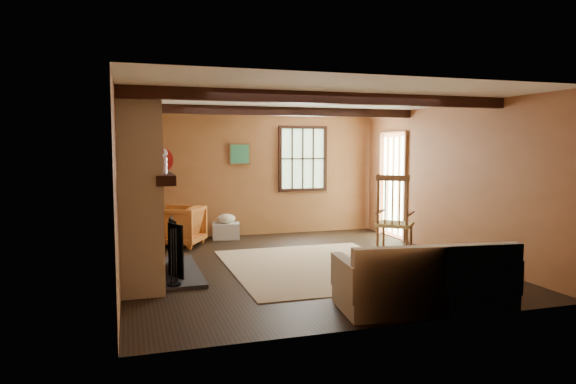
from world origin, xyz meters
name	(u,v)px	position (x,y,z in m)	size (l,w,h in m)	color
ground	(299,265)	(0.00, 0.00, 0.00)	(5.50, 5.50, 0.00)	black
room_envelope	(307,154)	(0.22, 0.26, 1.63)	(5.02, 5.52, 2.44)	#A05D39
fireplace	(141,195)	(-2.23, 0.00, 1.10)	(1.02, 2.30, 2.40)	#9F4C3D
rug	(316,266)	(0.20, -0.20, 0.00)	(2.50, 3.00, 0.01)	tan
rocking_chair	(394,222)	(1.63, 0.10, 0.56)	(0.99, 1.05, 1.32)	tan
sofa	(426,285)	(0.63, -2.39, 0.27)	(1.93, 1.03, 0.75)	beige
firewood_pile	(155,235)	(-1.93, 2.60, 0.12)	(0.66, 0.12, 0.24)	brown
laundry_basket	(226,231)	(-0.63, 2.45, 0.15)	(0.50, 0.38, 0.30)	silver
basket_pillow	(226,218)	(-0.63, 2.45, 0.39)	(0.35, 0.28, 0.18)	beige
armchair	(179,226)	(-1.56, 1.98, 0.36)	(0.76, 0.78, 0.71)	#BF6026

